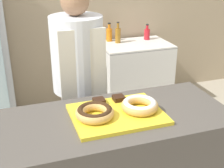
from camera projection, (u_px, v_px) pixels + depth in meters
serving_tray at (117, 114)px, 1.97m from camera, size 0.57×0.44×0.02m
donut_chocolate_glaze at (95, 112)px, 1.90m from camera, size 0.24×0.24×0.07m
donut_light_glaze at (140, 105)px, 1.99m from camera, size 0.24×0.24×0.07m
brownie_back_left at (99, 101)px, 2.08m from camera, size 0.07×0.07×0.03m
brownie_back_right at (119, 98)px, 2.12m from camera, size 0.07×0.07×0.03m
baker_person at (79, 82)px, 2.55m from camera, size 0.41×0.41×1.66m
chest_freezer at (134, 74)px, 3.96m from camera, size 0.85×0.57×0.81m
bottle_orange at (109, 34)px, 3.87m from camera, size 0.07×0.07×0.23m
bottle_amber at (118, 35)px, 3.80m from camera, size 0.07×0.07×0.26m
bottle_red at (147, 34)px, 3.95m from camera, size 0.07×0.07×0.20m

